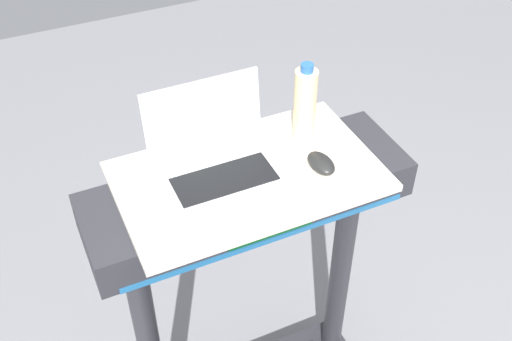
# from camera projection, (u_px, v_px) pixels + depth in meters

# --- Properties ---
(desk_board) EXTENTS (0.69, 0.42, 0.02)m
(desk_board) POSITION_uv_depth(u_px,v_px,m) (248.00, 176.00, 1.66)
(desk_board) COLOR beige
(desk_board) RESTS_ON treadmill_base
(laptop) EXTENTS (0.32, 0.24, 0.23)m
(laptop) POSITION_uv_depth(u_px,v_px,m) (216.00, 158.00, 1.63)
(laptop) COLOR #B7B7BC
(laptop) RESTS_ON desk_board
(computer_mouse) EXTENTS (0.07, 0.10, 0.03)m
(computer_mouse) POSITION_uv_depth(u_px,v_px,m) (321.00, 163.00, 1.66)
(computer_mouse) COLOR black
(computer_mouse) RESTS_ON desk_board
(water_bottle) EXTENTS (0.06, 0.06, 0.24)m
(water_bottle) POSITION_uv_depth(u_px,v_px,m) (305.00, 104.00, 1.71)
(water_bottle) COLOR beige
(water_bottle) RESTS_ON desk_board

